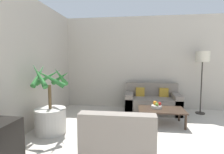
{
  "coord_description": "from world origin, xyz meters",
  "views": [
    {
      "loc": [
        -1.44,
        1.25,
        1.41
      ],
      "look_at": [
        -2.03,
        5.6,
        1.0
      ],
      "focal_mm": 28.0,
      "sensor_mm": 36.0,
      "label": 1
    }
  ],
  "objects_px": {
    "sofa_loveseat": "(152,102)",
    "coffee_table": "(161,111)",
    "floor_lamp": "(203,60)",
    "apple_red": "(160,104)",
    "fruit_bowl": "(156,107)",
    "apple_green": "(157,104)",
    "ottoman": "(126,128)",
    "armchair": "(119,150)",
    "potted_palm": "(50,113)",
    "orange_fruit": "(155,103)"
  },
  "relations": [
    {
      "from": "sofa_loveseat",
      "to": "ottoman",
      "type": "bearing_deg",
      "value": -109.36
    },
    {
      "from": "potted_palm",
      "to": "sofa_loveseat",
      "type": "xyz_separation_m",
      "value": [
        2.1,
        1.66,
        -0.12
      ]
    },
    {
      "from": "apple_green",
      "to": "ottoman",
      "type": "relative_size",
      "value": 0.12
    },
    {
      "from": "apple_red",
      "to": "apple_green",
      "type": "bearing_deg",
      "value": -134.72
    },
    {
      "from": "potted_palm",
      "to": "floor_lamp",
      "type": "relative_size",
      "value": 0.83
    },
    {
      "from": "coffee_table",
      "to": "ottoman",
      "type": "bearing_deg",
      "value": -130.71
    },
    {
      "from": "apple_green",
      "to": "ottoman",
      "type": "xyz_separation_m",
      "value": [
        -0.63,
        -0.86,
        -0.24
      ]
    },
    {
      "from": "potted_palm",
      "to": "apple_green",
      "type": "bearing_deg",
      "value": 20.12
    },
    {
      "from": "potted_palm",
      "to": "fruit_bowl",
      "type": "bearing_deg",
      "value": 21.37
    },
    {
      "from": "apple_green",
      "to": "orange_fruit",
      "type": "distance_m",
      "value": 0.11
    },
    {
      "from": "sofa_loveseat",
      "to": "floor_lamp",
      "type": "xyz_separation_m",
      "value": [
        1.27,
        0.05,
        1.15
      ]
    },
    {
      "from": "apple_green",
      "to": "ottoman",
      "type": "height_order",
      "value": "apple_green"
    },
    {
      "from": "floor_lamp",
      "to": "armchair",
      "type": "bearing_deg",
      "value": -125.37
    },
    {
      "from": "sofa_loveseat",
      "to": "ottoman",
      "type": "distance_m",
      "value": 1.85
    },
    {
      "from": "potted_palm",
      "to": "fruit_bowl",
      "type": "relative_size",
      "value": 5.86
    },
    {
      "from": "apple_green",
      "to": "armchair",
      "type": "distance_m",
      "value": 1.91
    },
    {
      "from": "apple_green",
      "to": "apple_red",
      "type": "bearing_deg",
      "value": 45.28
    },
    {
      "from": "sofa_loveseat",
      "to": "armchair",
      "type": "height_order",
      "value": "armchair"
    },
    {
      "from": "floor_lamp",
      "to": "apple_green",
      "type": "xyz_separation_m",
      "value": [
        -1.25,
        -0.93,
        -0.98
      ]
    },
    {
      "from": "sofa_loveseat",
      "to": "fruit_bowl",
      "type": "bearing_deg",
      "value": -88.75
    },
    {
      "from": "coffee_table",
      "to": "apple_red",
      "type": "bearing_deg",
      "value": 108.34
    },
    {
      "from": "coffee_table",
      "to": "armchair",
      "type": "relative_size",
      "value": 1.16
    },
    {
      "from": "orange_fruit",
      "to": "armchair",
      "type": "relative_size",
      "value": 0.1
    },
    {
      "from": "sofa_loveseat",
      "to": "coffee_table",
      "type": "bearing_deg",
      "value": -82.61
    },
    {
      "from": "coffee_table",
      "to": "fruit_bowl",
      "type": "distance_m",
      "value": 0.14
    },
    {
      "from": "apple_green",
      "to": "armchair",
      "type": "xyz_separation_m",
      "value": [
        -0.68,
        -1.78,
        -0.18
      ]
    },
    {
      "from": "ottoman",
      "to": "armchair",
      "type": "bearing_deg",
      "value": -92.6
    },
    {
      "from": "ottoman",
      "to": "orange_fruit",
      "type": "bearing_deg",
      "value": 57.95
    },
    {
      "from": "apple_red",
      "to": "armchair",
      "type": "relative_size",
      "value": 0.09
    },
    {
      "from": "potted_palm",
      "to": "ottoman",
      "type": "height_order",
      "value": "potted_palm"
    },
    {
      "from": "potted_palm",
      "to": "orange_fruit",
      "type": "bearing_deg",
      "value": 22.83
    },
    {
      "from": "floor_lamp",
      "to": "apple_green",
      "type": "bearing_deg",
      "value": -143.28
    },
    {
      "from": "floor_lamp",
      "to": "ottoman",
      "type": "xyz_separation_m",
      "value": [
        -1.88,
        -1.79,
        -1.22
      ]
    },
    {
      "from": "sofa_loveseat",
      "to": "apple_green",
      "type": "relative_size",
      "value": 19.17
    },
    {
      "from": "floor_lamp",
      "to": "fruit_bowl",
      "type": "bearing_deg",
      "value": -144.91
    },
    {
      "from": "potted_palm",
      "to": "ottoman",
      "type": "relative_size",
      "value": 2.24
    },
    {
      "from": "potted_palm",
      "to": "armchair",
      "type": "distance_m",
      "value": 1.76
    },
    {
      "from": "fruit_bowl",
      "to": "armchair",
      "type": "distance_m",
      "value": 1.95
    },
    {
      "from": "armchair",
      "to": "apple_green",
      "type": "bearing_deg",
      "value": 69.18
    },
    {
      "from": "floor_lamp",
      "to": "armchair",
      "type": "height_order",
      "value": "floor_lamp"
    },
    {
      "from": "potted_palm",
      "to": "apple_red",
      "type": "height_order",
      "value": "potted_palm"
    },
    {
      "from": "ottoman",
      "to": "apple_red",
      "type": "bearing_deg",
      "value": 52.93
    },
    {
      "from": "sofa_loveseat",
      "to": "floor_lamp",
      "type": "height_order",
      "value": "floor_lamp"
    },
    {
      "from": "apple_red",
      "to": "apple_green",
      "type": "distance_m",
      "value": 0.1
    },
    {
      "from": "apple_red",
      "to": "armchair",
      "type": "distance_m",
      "value": 2.0
    },
    {
      "from": "sofa_loveseat",
      "to": "coffee_table",
      "type": "relative_size",
      "value": 1.45
    },
    {
      "from": "fruit_bowl",
      "to": "armchair",
      "type": "relative_size",
      "value": 0.27
    },
    {
      "from": "floor_lamp",
      "to": "apple_red",
      "type": "height_order",
      "value": "floor_lamp"
    },
    {
      "from": "apple_red",
      "to": "armchair",
      "type": "height_order",
      "value": "armchair"
    },
    {
      "from": "apple_green",
      "to": "armchair",
      "type": "height_order",
      "value": "armchair"
    }
  ]
}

